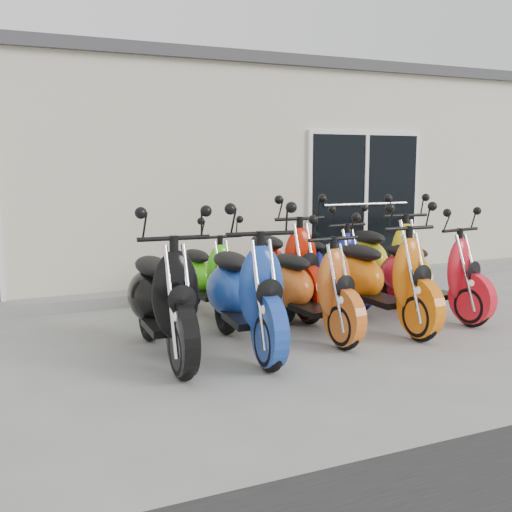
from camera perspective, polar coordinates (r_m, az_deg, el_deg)
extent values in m
plane|color=gray|center=(7.13, 2.07, -6.61)|extent=(80.00, 80.00, 0.00)
cube|color=beige|center=(11.75, -9.67, 7.06)|extent=(14.00, 6.00, 3.20)
cube|color=#3F3F42|center=(11.84, -9.88, 15.22)|extent=(14.20, 6.20, 0.16)
cube|color=gray|center=(8.91, -3.90, -3.10)|extent=(14.00, 0.40, 0.15)
cube|color=black|center=(10.11, 9.62, 4.95)|extent=(2.02, 0.08, 2.22)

